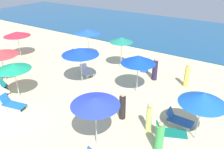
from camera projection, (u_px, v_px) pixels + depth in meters
name	position (u px, v px, depth m)	size (l,w,h in m)	color
ocean	(159.00, 29.00, 28.81)	(60.00, 15.44, 0.12)	#1D517E
umbrella_0	(88.00, 31.00, 19.00)	(2.14, 2.14, 2.64)	silver
lounge_chair_0_0	(77.00, 55.00, 20.11)	(1.42, 0.75, 0.72)	silver
umbrella_1	(0.00, 53.00, 15.42)	(2.37, 2.37, 2.31)	silver
lounge_chair_1_0	(0.00, 83.00, 15.52)	(1.63, 0.94, 0.71)	silver
umbrella_2	(138.00, 59.00, 13.89)	(2.15, 2.15, 2.54)	silver
umbrella_3	(80.00, 51.00, 14.98)	(2.49, 2.49, 2.58)	silver
lounge_chair_3_0	(87.00, 72.00, 17.04)	(1.40, 0.99, 0.73)	silver
umbrella_4	(203.00, 98.00, 9.92)	(2.10, 2.10, 2.51)	silver
lounge_chair_4_0	(178.00, 120.00, 11.81)	(1.38, 0.67, 0.70)	silver
lounge_chair_4_1	(170.00, 132.00, 10.95)	(1.61, 1.16, 0.67)	silver
umbrella_5	(17.00, 34.00, 19.59)	(2.26, 2.26, 2.29)	silver
umbrella_6	(95.00, 101.00, 9.55)	(2.13, 2.13, 2.52)	silver
umbrella_7	(13.00, 67.00, 13.38)	(2.04, 2.04, 2.27)	silver
lounge_chair_7_0	(13.00, 104.00, 13.12)	(1.58, 0.89, 0.77)	silver
lounge_chair_7_1	(0.00, 90.00, 14.55)	(1.27, 0.66, 0.68)	silver
umbrella_8	(121.00, 40.00, 17.29)	(1.82, 1.82, 2.53)	silver
beachgoer_0	(149.00, 117.00, 11.13)	(0.39, 0.39, 1.58)	#E6EE75
beachgoer_1	(159.00, 138.00, 9.92)	(0.51, 0.51, 1.56)	#41AD57
beachgoer_2	(122.00, 107.00, 12.05)	(0.47, 0.47, 1.54)	black
beachgoer_3	(187.00, 76.00, 15.20)	(0.34, 0.34, 1.68)	#F3DC51
beachgoer_4	(155.00, 70.00, 16.12)	(0.46, 0.46, 1.67)	#2D1E40
cooler_box_0	(145.00, 69.00, 17.54)	(0.51, 0.37, 0.43)	#2E54B3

